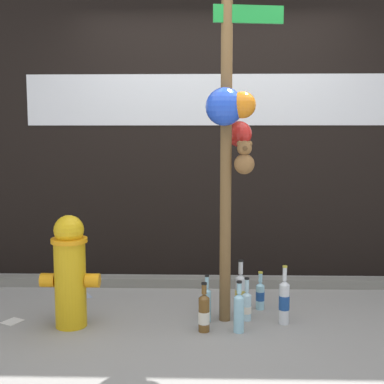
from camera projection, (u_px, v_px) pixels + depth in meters
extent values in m
plane|color=gray|center=(216.00, 332.00, 3.45)|extent=(14.00, 14.00, 0.00)
cube|color=black|center=(213.00, 88.00, 4.74)|extent=(10.00, 0.20, 3.57)
cube|color=silver|center=(229.00, 100.00, 4.64)|extent=(3.78, 0.01, 0.47)
cube|color=slate|center=(213.00, 282.00, 4.46)|extent=(8.00, 0.12, 0.08)
cylinder|color=brown|center=(226.00, 144.00, 3.52)|extent=(0.08, 0.08, 2.57)
cube|color=#198C33|center=(248.00, 14.00, 3.42)|extent=(0.49, 0.08, 0.12)
sphere|color=blue|center=(224.00, 107.00, 3.39)|extent=(0.26, 0.26, 0.26)
sphere|color=green|center=(224.00, 108.00, 3.65)|extent=(0.22, 0.22, 0.22)
sphere|color=red|center=(239.00, 134.00, 3.68)|extent=(0.19, 0.19, 0.19)
sphere|color=orange|center=(243.00, 105.00, 3.36)|extent=(0.18, 0.18, 0.18)
sphere|color=brown|center=(244.00, 164.00, 3.51)|extent=(0.14, 0.14, 0.14)
sphere|color=brown|center=(244.00, 148.00, 3.50)|extent=(0.10, 0.10, 0.10)
sphere|color=brown|center=(240.00, 144.00, 3.50)|extent=(0.04, 0.04, 0.04)
sphere|color=brown|center=(249.00, 144.00, 3.49)|extent=(0.04, 0.04, 0.04)
sphere|color=brown|center=(245.00, 148.00, 3.46)|extent=(0.04, 0.04, 0.04)
cylinder|color=gold|center=(70.00, 284.00, 3.52)|extent=(0.22, 0.22, 0.60)
cylinder|color=orange|center=(69.00, 240.00, 3.48)|extent=(0.25, 0.25, 0.03)
sphere|color=gold|center=(69.00, 230.00, 3.47)|extent=(0.21, 0.21, 0.21)
cylinder|color=orange|center=(48.00, 280.00, 3.52)|extent=(0.10, 0.10, 0.10)
cylinder|color=orange|center=(93.00, 280.00, 3.51)|extent=(0.10, 0.10, 0.10)
cylinder|color=silver|center=(240.00, 297.00, 3.75)|extent=(0.08, 0.08, 0.28)
cone|color=silver|center=(241.00, 276.00, 3.73)|extent=(0.08, 0.08, 0.03)
cylinder|color=silver|center=(241.00, 268.00, 3.73)|extent=(0.03, 0.03, 0.10)
cylinder|color=#D8C64C|center=(240.00, 296.00, 3.75)|extent=(0.08, 0.08, 0.09)
cylinder|color=black|center=(241.00, 261.00, 3.72)|extent=(0.04, 0.04, 0.01)
cylinder|color=silver|center=(284.00, 304.00, 3.58)|extent=(0.07, 0.07, 0.29)
cone|color=silver|center=(285.00, 283.00, 3.56)|extent=(0.07, 0.07, 0.03)
cylinder|color=silver|center=(285.00, 274.00, 3.55)|extent=(0.03, 0.03, 0.10)
cylinder|color=#1E478C|center=(284.00, 303.00, 3.58)|extent=(0.08, 0.08, 0.10)
cylinder|color=gold|center=(285.00, 267.00, 3.55)|extent=(0.03, 0.03, 0.01)
cylinder|color=#B2DBEA|center=(247.00, 308.00, 3.65)|extent=(0.07, 0.07, 0.19)
cone|color=#B2DBEA|center=(247.00, 293.00, 3.64)|extent=(0.07, 0.07, 0.03)
cylinder|color=#B2DBEA|center=(247.00, 285.00, 3.63)|extent=(0.03, 0.03, 0.09)
cylinder|color=silver|center=(247.00, 309.00, 3.66)|extent=(0.07, 0.07, 0.05)
cylinder|color=black|center=(247.00, 278.00, 3.63)|extent=(0.04, 0.04, 0.01)
cylinder|color=#93CCE0|center=(260.00, 297.00, 3.88)|extent=(0.07, 0.07, 0.19)
cone|color=#93CCE0|center=(260.00, 284.00, 3.87)|extent=(0.07, 0.07, 0.03)
cylinder|color=#93CCE0|center=(260.00, 278.00, 3.87)|extent=(0.03, 0.03, 0.07)
cylinder|color=#1E478C|center=(260.00, 296.00, 3.88)|extent=(0.07, 0.07, 0.07)
cylinder|color=gold|center=(261.00, 273.00, 3.86)|extent=(0.04, 0.04, 0.01)
cylinder|color=#93CCE0|center=(207.00, 306.00, 3.62)|extent=(0.06, 0.06, 0.23)
cone|color=#93CCE0|center=(207.00, 289.00, 3.61)|extent=(0.06, 0.06, 0.02)
cylinder|color=#93CCE0|center=(207.00, 282.00, 3.60)|extent=(0.03, 0.03, 0.08)
cylinder|color=black|center=(207.00, 276.00, 3.60)|extent=(0.03, 0.03, 0.01)
cylinder|color=brown|center=(204.00, 315.00, 3.44)|extent=(0.08, 0.08, 0.24)
cone|color=brown|center=(204.00, 296.00, 3.42)|extent=(0.08, 0.08, 0.03)
cylinder|color=brown|center=(204.00, 289.00, 3.42)|extent=(0.03, 0.03, 0.07)
cylinder|color=silver|center=(204.00, 318.00, 3.44)|extent=(0.08, 0.08, 0.09)
cylinder|color=black|center=(204.00, 284.00, 3.41)|extent=(0.04, 0.04, 0.01)
cylinder|color=#93CCE0|center=(239.00, 315.00, 3.43)|extent=(0.07, 0.07, 0.25)
cone|color=#93CCE0|center=(239.00, 295.00, 3.41)|extent=(0.07, 0.07, 0.03)
cylinder|color=#93CCE0|center=(239.00, 288.00, 3.41)|extent=(0.03, 0.03, 0.07)
cylinder|color=black|center=(239.00, 282.00, 3.40)|extent=(0.04, 0.04, 0.01)
cube|color=silver|center=(12.00, 321.00, 3.63)|extent=(0.16, 0.17, 0.01)
cube|color=#8C99B2|center=(86.00, 295.00, 4.22)|extent=(0.13, 0.16, 0.01)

